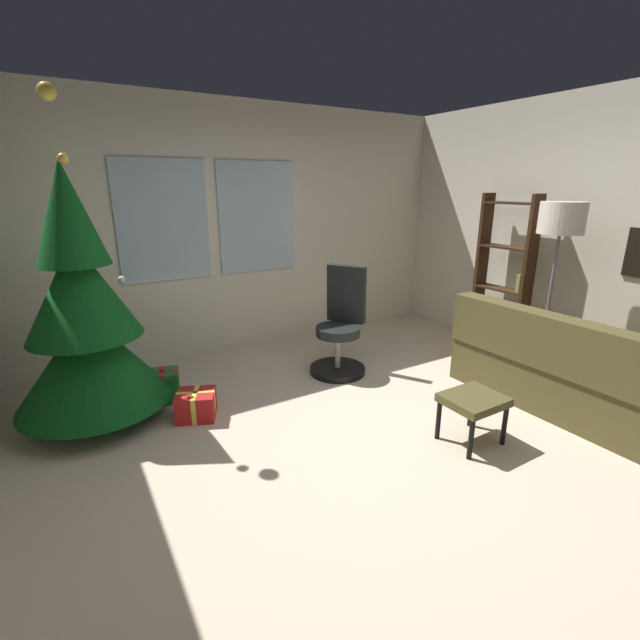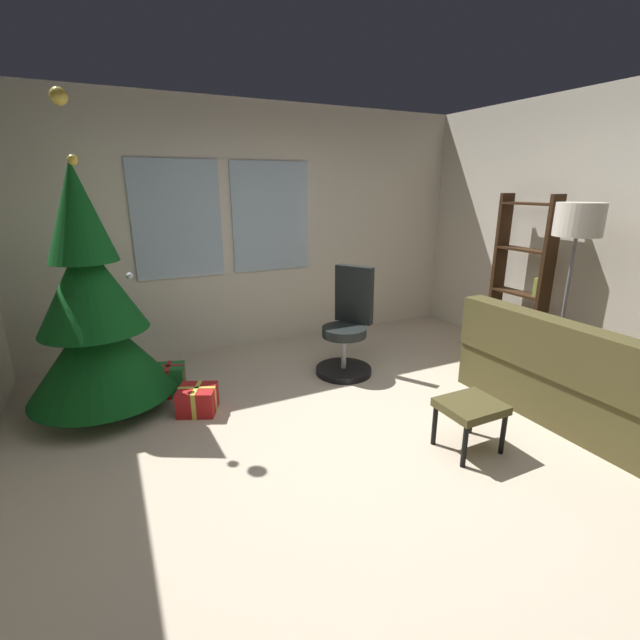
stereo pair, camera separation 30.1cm
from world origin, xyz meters
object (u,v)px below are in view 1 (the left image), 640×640
couch (593,378)px  footstool (473,403)px  bookshelf (502,285)px  office_chair (340,332)px  holiday_tree (85,322)px  gift_box_red (196,405)px  gift_box_green (164,386)px  floor_lamp (560,229)px

couch → footstool: (-1.24, 0.19, 0.02)m
bookshelf → couch: bearing=-111.4°
footstool → bookshelf: (1.78, 1.17, 0.45)m
footstool → office_chair: size_ratio=0.39×
couch → holiday_tree: 4.11m
holiday_tree → couch: bearing=-28.9°
gift_box_red → gift_box_green: gift_box_green is taller
gift_box_red → office_chair: 1.58m
floor_lamp → office_chair: bearing=143.5°
couch → bookshelf: (0.53, 1.36, 0.47)m
gift_box_red → bookshelf: bookshelf is taller
couch → gift_box_green: (-3.04, 2.03, -0.16)m
bookshelf → floor_lamp: 1.06m
couch → floor_lamp: floor_lamp is taller
gift_box_green → bookshelf: bearing=-10.5°
footstool → floor_lamp: size_ratio=0.25×
footstool → gift_box_green: bearing=134.4°
office_chair → floor_lamp: (1.57, -1.16, 1.04)m
gift_box_red → holiday_tree: bearing=150.9°
gift_box_green → footstool: bearing=-45.6°
office_chair → holiday_tree: bearing=175.0°
holiday_tree → gift_box_green: size_ratio=7.95×
gift_box_red → floor_lamp: floor_lamp is taller
footstool → gift_box_green: footstool is taller
gift_box_green → floor_lamp: bearing=-23.3°
footstool → gift_box_red: bearing=139.5°
holiday_tree → floor_lamp: 4.08m
couch → gift_box_red: 3.29m
couch → gift_box_green: size_ratio=6.37×
gift_box_green → floor_lamp: (3.27, -1.41, 1.31)m
couch → gift_box_red: size_ratio=5.12×
gift_box_green → office_chair: 1.74m
office_chair → gift_box_green: bearing=171.7°
holiday_tree → gift_box_green: holiday_tree is taller
gift_box_green → gift_box_red: bearing=-69.6°
holiday_tree → gift_box_red: size_ratio=6.38×
couch → office_chair: office_chair is taller
bookshelf → holiday_tree: bearing=171.6°
couch → floor_lamp: size_ratio=1.18×
holiday_tree → bookshelf: bearing=-8.4°
holiday_tree → office_chair: (2.22, -0.19, -0.42)m
footstool → holiday_tree: (-2.32, 1.78, 0.52)m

